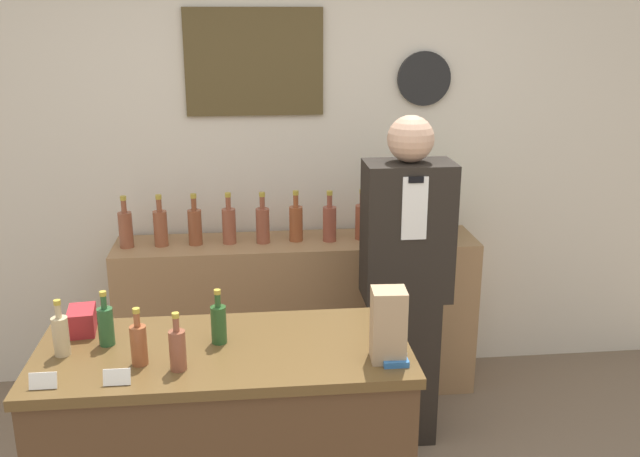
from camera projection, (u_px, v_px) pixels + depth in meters
back_wall at (281, 151)px, 4.06m from camera, size 5.20×0.09×2.70m
back_shelf at (298, 315)px, 4.08m from camera, size 2.00×0.40×0.90m
display_counter at (228, 454)px, 2.79m from camera, size 1.39×0.63×0.92m
shopkeeper at (405, 286)px, 3.49m from camera, size 0.42×0.26×1.67m
potted_plant at (434, 204)px, 3.96m from camera, size 0.26×0.26×0.35m
paper_bag at (388, 325)px, 2.53m from camera, size 0.13×0.12×0.27m
tape_dispenser at (397, 359)px, 2.52m from camera, size 0.09×0.06×0.07m
price_card_left at (43, 381)px, 2.36m from camera, size 0.09×0.02×0.06m
price_card_right at (117, 377)px, 2.38m from camera, size 0.09×0.02×0.06m
gift_box at (82, 321)px, 2.77m from camera, size 0.12×0.16×0.10m
counter_bottle_0 at (61, 334)px, 2.58m from camera, size 0.06×0.06×0.21m
counter_bottle_1 at (106, 325)px, 2.66m from camera, size 0.06×0.06×0.21m
counter_bottle_2 at (139, 343)px, 2.51m from camera, size 0.06×0.06×0.21m
counter_bottle_3 at (178, 348)px, 2.47m from camera, size 0.06×0.06×0.21m
counter_bottle_4 at (219, 323)px, 2.67m from camera, size 0.06×0.06×0.21m
shelf_bottle_0 at (126, 228)px, 3.81m from camera, size 0.07×0.07×0.28m
shelf_bottle_1 at (160, 227)px, 3.84m from camera, size 0.07×0.07×0.28m
shelf_bottle_2 at (195, 226)px, 3.86m from camera, size 0.07×0.07×0.28m
shelf_bottle_3 at (229, 224)px, 3.88m from camera, size 0.07×0.07×0.28m
shelf_bottle_4 at (263, 224)px, 3.89m from camera, size 0.07×0.07×0.28m
shelf_bottle_5 at (296, 222)px, 3.92m from camera, size 0.07×0.07×0.28m
shelf_bottle_6 at (329, 222)px, 3.92m from camera, size 0.07×0.07×0.28m
shelf_bottle_7 at (362, 220)px, 3.96m from camera, size 0.07×0.07×0.28m
shelf_bottle_8 at (395, 220)px, 3.96m from camera, size 0.07×0.07×0.28m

